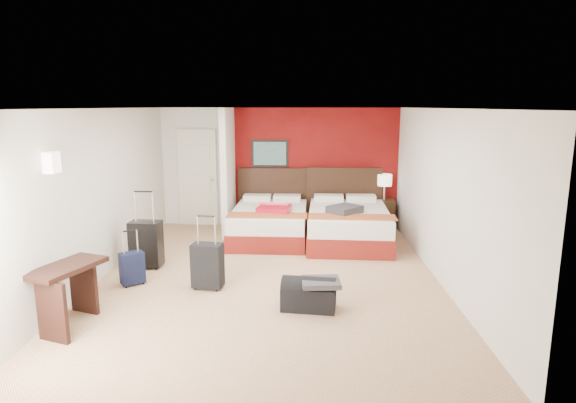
{
  "coord_description": "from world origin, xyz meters",
  "views": [
    {
      "loc": [
        0.49,
        -6.87,
        2.54
      ],
      "look_at": [
        0.26,
        0.8,
        1.0
      ],
      "focal_mm": 29.88,
      "sensor_mm": 36.0,
      "label": 1
    }
  ],
  "objects_px": {
    "nightstand": "(383,214)",
    "suitcase_charcoal": "(208,267)",
    "bed_left": "(270,224)",
    "red_suitcase_open": "(274,207)",
    "desk": "(69,296)",
    "table_lamp": "(384,187)",
    "bed_right": "(348,226)",
    "suitcase_navy": "(132,270)",
    "duffel_bag": "(309,296)",
    "suitcase_black": "(146,245)"
  },
  "relations": [
    {
      "from": "nightstand",
      "to": "suitcase_charcoal",
      "type": "bearing_deg",
      "value": -126.38
    },
    {
      "from": "bed_left",
      "to": "suitcase_charcoal",
      "type": "height_order",
      "value": "suitcase_charcoal"
    },
    {
      "from": "red_suitcase_open",
      "to": "desk",
      "type": "relative_size",
      "value": 0.91
    },
    {
      "from": "nightstand",
      "to": "table_lamp",
      "type": "height_order",
      "value": "table_lamp"
    },
    {
      "from": "table_lamp",
      "to": "bed_right",
      "type": "bearing_deg",
      "value": -127.85
    },
    {
      "from": "suitcase_navy",
      "to": "bed_left",
      "type": "bearing_deg",
      "value": 16.95
    },
    {
      "from": "bed_right",
      "to": "duffel_bag",
      "type": "bearing_deg",
      "value": -101.6
    },
    {
      "from": "table_lamp",
      "to": "suitcase_navy",
      "type": "bearing_deg",
      "value": -141.03
    },
    {
      "from": "red_suitcase_open",
      "to": "table_lamp",
      "type": "height_order",
      "value": "table_lamp"
    },
    {
      "from": "nightstand",
      "to": "duffel_bag",
      "type": "bearing_deg",
      "value": -106.51
    },
    {
      "from": "red_suitcase_open",
      "to": "suitcase_black",
      "type": "distance_m",
      "value": 2.53
    },
    {
      "from": "nightstand",
      "to": "desk",
      "type": "relative_size",
      "value": 0.69
    },
    {
      "from": "suitcase_black",
      "to": "duffel_bag",
      "type": "height_order",
      "value": "suitcase_black"
    },
    {
      "from": "bed_left",
      "to": "table_lamp",
      "type": "height_order",
      "value": "table_lamp"
    },
    {
      "from": "red_suitcase_open",
      "to": "suitcase_black",
      "type": "bearing_deg",
      "value": -131.2
    },
    {
      "from": "table_lamp",
      "to": "desk",
      "type": "xyz_separation_m",
      "value": [
        -4.39,
        -4.67,
        -0.51
      ]
    },
    {
      "from": "red_suitcase_open",
      "to": "table_lamp",
      "type": "relative_size",
      "value": 1.53
    },
    {
      "from": "duffel_bag",
      "to": "bed_left",
      "type": "bearing_deg",
      "value": 110.01
    },
    {
      "from": "suitcase_charcoal",
      "to": "suitcase_navy",
      "type": "height_order",
      "value": "suitcase_charcoal"
    },
    {
      "from": "suitcase_charcoal",
      "to": "suitcase_navy",
      "type": "relative_size",
      "value": 1.37
    },
    {
      "from": "bed_left",
      "to": "desk",
      "type": "height_order",
      "value": "desk"
    },
    {
      "from": "red_suitcase_open",
      "to": "duffel_bag",
      "type": "xyz_separation_m",
      "value": [
        0.62,
        -3.12,
        -0.48
      ]
    },
    {
      "from": "bed_right",
      "to": "table_lamp",
      "type": "xyz_separation_m",
      "value": [
        0.83,
        1.06,
        0.57
      ]
    },
    {
      "from": "nightstand",
      "to": "suitcase_charcoal",
      "type": "relative_size",
      "value": 1.0
    },
    {
      "from": "suitcase_black",
      "to": "table_lamp",
      "type": "bearing_deg",
      "value": 35.28
    },
    {
      "from": "duffel_bag",
      "to": "desk",
      "type": "relative_size",
      "value": 0.76
    },
    {
      "from": "bed_right",
      "to": "red_suitcase_open",
      "type": "distance_m",
      "value": 1.43
    },
    {
      "from": "red_suitcase_open",
      "to": "nightstand",
      "type": "distance_m",
      "value": 2.45
    },
    {
      "from": "table_lamp",
      "to": "duffel_bag",
      "type": "xyz_separation_m",
      "value": [
        -1.6,
        -4.1,
        -0.71
      ]
    },
    {
      "from": "desk",
      "to": "bed_right",
      "type": "bearing_deg",
      "value": 64.81
    },
    {
      "from": "suitcase_navy",
      "to": "duffel_bag",
      "type": "relative_size",
      "value": 0.66
    },
    {
      "from": "suitcase_black",
      "to": "suitcase_charcoal",
      "type": "relative_size",
      "value": 1.16
    },
    {
      "from": "suitcase_charcoal",
      "to": "duffel_bag",
      "type": "bearing_deg",
      "value": -15.93
    },
    {
      "from": "table_lamp",
      "to": "suitcase_navy",
      "type": "xyz_separation_m",
      "value": [
        -4.13,
        -3.34,
        -0.66
      ]
    },
    {
      "from": "red_suitcase_open",
      "to": "nightstand",
      "type": "xyz_separation_m",
      "value": [
        2.22,
        0.98,
        -0.34
      ]
    },
    {
      "from": "red_suitcase_open",
      "to": "table_lamp",
      "type": "bearing_deg",
      "value": 33.3
    },
    {
      "from": "bed_left",
      "to": "nightstand",
      "type": "xyz_separation_m",
      "value": [
        2.32,
        0.88,
        0.01
      ]
    },
    {
      "from": "table_lamp",
      "to": "suitcase_black",
      "type": "distance_m",
      "value": 4.92
    },
    {
      "from": "bed_right",
      "to": "nightstand",
      "type": "relative_size",
      "value": 3.42
    },
    {
      "from": "bed_right",
      "to": "suitcase_black",
      "type": "distance_m",
      "value": 3.66
    },
    {
      "from": "table_lamp",
      "to": "nightstand",
      "type": "bearing_deg",
      "value": 0.0
    },
    {
      "from": "red_suitcase_open",
      "to": "suitcase_charcoal",
      "type": "distance_m",
      "value": 2.61
    },
    {
      "from": "bed_left",
      "to": "suitcase_black",
      "type": "bearing_deg",
      "value": -136.17
    },
    {
      "from": "bed_left",
      "to": "suitcase_black",
      "type": "xyz_separation_m",
      "value": [
        -1.85,
        -1.69,
        0.06
      ]
    },
    {
      "from": "suitcase_black",
      "to": "desk",
      "type": "bearing_deg",
      "value": -92.57
    },
    {
      "from": "suitcase_navy",
      "to": "table_lamp",
      "type": "bearing_deg",
      "value": 2.23
    },
    {
      "from": "bed_right",
      "to": "table_lamp",
      "type": "relative_size",
      "value": 3.96
    },
    {
      "from": "table_lamp",
      "to": "red_suitcase_open",
      "type": "bearing_deg",
      "value": -156.24
    },
    {
      "from": "red_suitcase_open",
      "to": "suitcase_black",
      "type": "height_order",
      "value": "suitcase_black"
    },
    {
      "from": "suitcase_navy",
      "to": "duffel_bag",
      "type": "xyz_separation_m",
      "value": [
        2.53,
        -0.76,
        -0.05
      ]
    }
  ]
}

